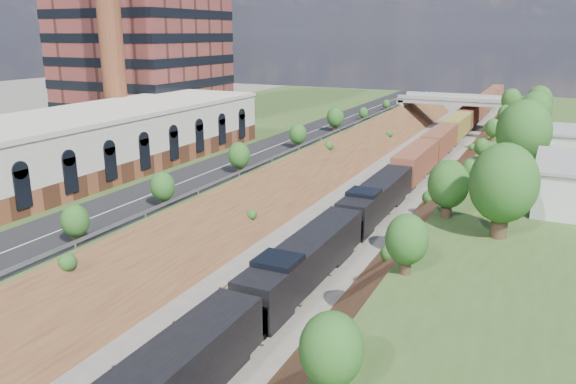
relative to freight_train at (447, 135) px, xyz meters
name	(u,v)px	position (x,y,z in m)	size (l,w,h in m)	color
platform_left	(156,159)	(-35.60, -38.29, -0.23)	(44.00, 180.00, 5.00)	#3A5021
embankment_left	(289,193)	(-13.60, -38.29, -2.73)	(7.07, 180.00, 7.07)	brown
embankment_right	(458,215)	(8.40, -38.29, -2.73)	(7.07, 180.00, 7.07)	brown
rail_left_track	(348,200)	(-5.20, -38.29, -2.64)	(1.58, 180.00, 0.18)	gray
rail_right_track	(388,205)	(0.00, -38.29, -2.64)	(1.58, 180.00, 0.18)	gray
road	(259,153)	(-18.10, -38.29, 2.32)	(8.00, 180.00, 0.10)	black
guardrail	(285,152)	(-14.00, -38.49, 2.81)	(0.10, 171.00, 0.70)	#99999E
commercial_building	(60,149)	(-30.60, -60.29, 5.77)	(14.30, 62.30, 7.00)	brown
overpass	(456,107)	(-2.60, 23.71, 2.18)	(24.50, 8.30, 7.40)	gray
tree_right_large	(504,184)	(14.40, -58.29, 6.65)	(5.25, 5.25, 7.61)	#473323
tree_left_crest	(29,238)	(-14.40, -78.29, 4.30)	(2.45, 2.45, 3.55)	#473323
freight_train	(447,135)	(0.00, 0.00, 0.00)	(3.23, 181.29, 4.78)	black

